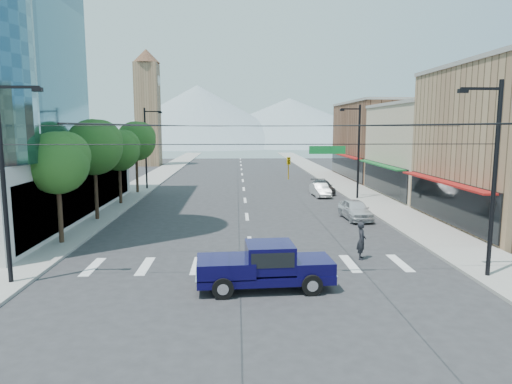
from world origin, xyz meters
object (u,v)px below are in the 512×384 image
pickup_truck (264,265)px  parked_car_mid (320,190)px  parked_car_near (355,210)px  pedestrian (361,241)px  parked_car_far (323,187)px

pickup_truck → parked_car_mid: 27.00m
parked_car_near → pedestrian: bearing=-106.1°
pedestrian → pickup_truck: bearing=142.9°
parked_car_far → parked_car_mid: bearing=-109.2°
pedestrian → parked_car_mid: (1.81, 21.78, -0.34)m
pickup_truck → parked_car_far: bearing=70.7°
pickup_truck → parked_car_far: size_ratio=1.30×
parked_car_far → parked_car_near: bearing=-93.1°
pickup_truck → pedestrian: 6.86m
pedestrian → parked_car_near: bearing=1.8°
parked_car_far → pedestrian: bearing=-98.7°
pedestrian → parked_car_near: (2.38, 10.36, -0.25)m
pickup_truck → pedestrian: size_ratio=3.03×
pedestrian → parked_car_near: size_ratio=0.45×
pickup_truck → parked_car_mid: size_ratio=1.51×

